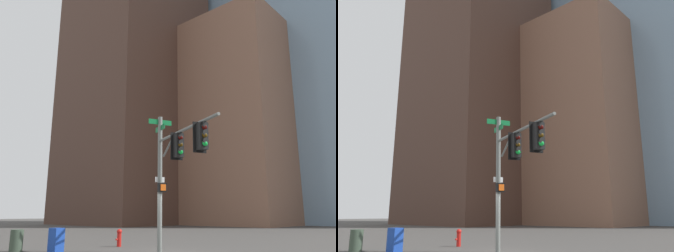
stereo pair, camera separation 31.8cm
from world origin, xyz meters
TOP-DOWN VIEW (x-y plane):
  - signal_pole_assembly at (0.19, 1.15)m, footprint 2.63×5.19m
  - fire_hydrant at (-1.04, -3.73)m, footprint 0.34×0.26m
  - litter_bin at (3.67, -5.15)m, footprint 0.56×0.56m
  - newspaper_box at (2.95, -3.08)m, footprint 0.46×0.58m
  - building_brick_nearside at (-27.37, -31.97)m, footprint 19.54×18.40m
  - building_brick_midblock at (-36.52, -16.14)m, footprint 16.81×14.54m
  - building_glass_tower at (-49.88, -10.70)m, footprint 22.50×32.21m

SIDE VIEW (x-z plane):
  - fire_hydrant at x=-1.04m, z-range 0.04..0.91m
  - litter_bin at x=3.67m, z-range 0.00..0.95m
  - newspaper_box at x=2.95m, z-range 0.00..1.05m
  - signal_pole_assembly at x=0.19m, z-range 0.86..6.97m
  - building_brick_midblock at x=-36.52m, z-range 0.00..31.39m
  - building_brick_nearside at x=-27.37m, z-range 0.00..55.75m
  - building_glass_tower at x=-49.88m, z-range 0.00..68.87m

